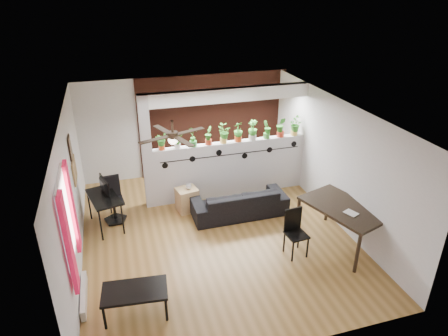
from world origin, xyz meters
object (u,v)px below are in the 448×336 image
ceiling_fan (173,137)px  cube_shelf (187,200)px  potted_plant_7 (267,129)px  dining_table (343,210)px  folding_chair (295,228)px  coffee_table (135,292)px  potted_plant_6 (253,129)px  potted_plant_2 (193,136)px  potted_plant_4 (223,133)px  sofa (239,202)px  cup (189,187)px  computer_desk (104,199)px  potted_plant_3 (208,135)px  office_chair (113,202)px  potted_plant_1 (177,139)px  potted_plant_8 (281,127)px  potted_plant_9 (295,125)px  potted_plant_5 (238,131)px  potted_plant_0 (161,140)px

ceiling_fan → cube_shelf: ceiling_fan is taller
potted_plant_7 → dining_table: size_ratio=0.24×
folding_chair → coffee_table: bearing=-166.5°
potted_plant_6 → potted_plant_2: bearing=180.0°
potted_plant_4 → sofa: bearing=-84.9°
cup → computer_desk: 1.81m
potted_plant_2 → potted_plant_3: potted_plant_2 is taller
office_chair → coffee_table: bearing=-86.0°
potted_plant_7 → cube_shelf: (-2.04, -0.45, -1.31)m
sofa → computer_desk: computer_desk is taller
potted_plant_4 → potted_plant_6: (0.70, -0.00, 0.02)m
potted_plant_1 → potted_plant_8: 2.46m
potted_plant_9 → coffee_table: potted_plant_9 is taller
potted_plant_2 → computer_desk: (-2.04, -0.60, -0.94)m
potted_plant_5 → office_chair: 3.16m
potted_plant_3 → ceiling_fan: bearing=-120.8°
potted_plant_0 → potted_plant_5: bearing=0.0°
potted_plant_5 → folding_chair: size_ratio=0.49×
potted_plant_8 → cube_shelf: bearing=-169.3°
potted_plant_2 → dining_table: size_ratio=0.26×
potted_plant_0 → computer_desk: (-1.33, -0.60, -0.91)m
cup → coffee_table: size_ratio=0.12×
potted_plant_7 → coffee_table: (-3.42, -3.24, -1.16)m
potted_plant_1 → potted_plant_6: bearing=-0.0°
cube_shelf → office_chair: (-1.58, 0.05, 0.16)m
potted_plant_8 → folding_chair: 2.84m
potted_plant_5 → potted_plant_8: bearing=0.0°
potted_plant_0 → coffee_table: 3.57m
potted_plant_1 → potted_plant_4: potted_plant_4 is taller
potted_plant_8 → folding_chair: potted_plant_8 is taller
potted_plant_8 → computer_desk: bearing=-171.7°
computer_desk → potted_plant_4: bearing=12.4°
ceiling_fan → cube_shelf: 2.49m
cube_shelf → cup: cup is taller
potted_plant_8 → dining_table: potted_plant_8 is taller
ceiling_fan → potted_plant_9: 3.73m
coffee_table → office_chair: bearing=94.0°
ceiling_fan → office_chair: (-1.14, 1.40, -1.88)m
potted_plant_0 → potted_plant_5: 1.76m
cup → folding_chair: (1.57, -2.07, -0.04)m
potted_plant_3 → coffee_table: bearing=-121.9°
potted_plant_0 → potted_plant_5: (1.76, 0.00, 0.03)m
office_chair → folding_chair: 3.84m
potted_plant_1 → potted_plant_7: 2.11m
potted_plant_2 → potted_plant_9: 2.46m
potted_plant_2 → potted_plant_6: 1.40m
potted_plant_3 → potted_plant_7: size_ratio=1.00×
coffee_table → potted_plant_2: bearing=62.8°
potted_plant_6 → dining_table: potted_plant_6 is taller
potted_plant_6 → cube_shelf: bearing=-165.0°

